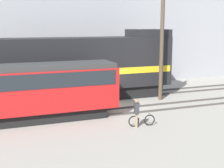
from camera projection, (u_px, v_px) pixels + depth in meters
ground_plane at (116, 105)px, 23.28m from camera, size 120.00×120.00×0.00m
track_near at (125, 110)px, 21.57m from camera, size 60.00×1.50×0.14m
track_far at (104, 97)px, 25.68m from camera, size 60.00×1.50×0.14m
building_backdrop at (78, 35)px, 32.41m from camera, size 43.62×6.00×9.71m
freight_locomotive at (74, 68)px, 24.35m from camera, size 16.00×3.04×5.53m
streetcar at (14, 90)px, 18.70m from camera, size 12.66×2.54×3.54m
bicycle at (142, 121)px, 18.42m from camera, size 1.64×0.44×0.73m
person at (137, 110)px, 18.06m from camera, size 0.26×0.38×1.68m
utility_pole_center at (162, 50)px, 24.26m from camera, size 0.31×0.31×7.87m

